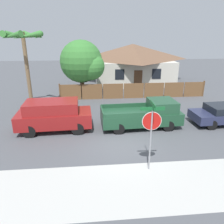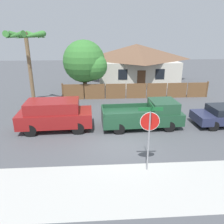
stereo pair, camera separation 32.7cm
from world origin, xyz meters
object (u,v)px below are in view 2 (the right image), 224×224
oak_tree (86,63)px  stop_sign (150,126)px  house (136,63)px  palm_tree (27,43)px  orange_pickup (145,115)px  red_suv (55,114)px

oak_tree → stop_sign: oak_tree is taller
house → palm_tree: palm_tree is taller
palm_tree → orange_pickup: size_ratio=1.16×
house → oak_tree: bearing=-131.7°
house → stop_sign: house is taller
palm_tree → orange_pickup: palm_tree is taller
red_suv → stop_sign: (4.83, -4.67, 1.11)m
house → palm_tree: bearing=-134.3°
orange_pickup → house: bearing=80.5°
oak_tree → palm_tree: 5.71m
house → red_suv: house is taller
orange_pickup → palm_tree: bearing=151.3°
house → stop_sign: bearing=-97.9°
house → orange_pickup: (-1.71, -13.99, -1.53)m
red_suv → orange_pickup: (5.70, 0.01, -0.19)m
house → red_suv: 15.90m
house → oak_tree: size_ratio=1.85×
orange_pickup → red_suv: bearing=177.6°
oak_tree → palm_tree: (-4.03, -3.57, 1.89)m
oak_tree → stop_sign: bearing=-75.5°
orange_pickup → stop_sign: (-0.88, -4.68, 1.30)m
palm_tree → red_suv: 6.18m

